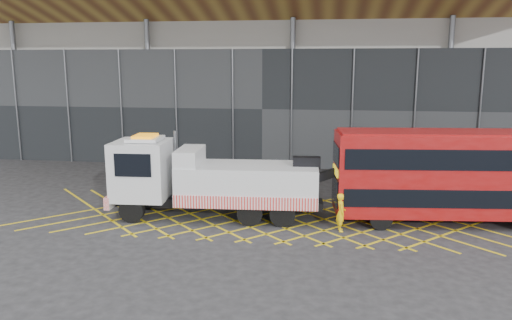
# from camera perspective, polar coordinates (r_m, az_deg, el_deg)

# --- Properties ---
(ground_plane) EXTENTS (120.00, 120.00, 0.00)m
(ground_plane) POSITION_cam_1_polar(r_m,az_deg,el_deg) (24.18, -7.61, -6.07)
(ground_plane) COLOR #242426
(road_markings) EXTENTS (24.76, 7.16, 0.01)m
(road_markings) POSITION_cam_1_polar(r_m,az_deg,el_deg) (23.43, 1.91, -6.52)
(road_markings) COLOR yellow
(road_markings) RESTS_ON ground_plane
(construction_building) EXTENTS (55.00, 23.97, 18.00)m
(construction_building) POSITION_cam_1_polar(r_m,az_deg,el_deg) (40.90, 1.95, 13.69)
(construction_building) COLOR #969590
(construction_building) RESTS_ON ground_plane
(recovery_truck) EXTENTS (11.23, 3.15, 3.90)m
(recovery_truck) POSITION_cam_1_polar(r_m,az_deg,el_deg) (23.09, -5.59, -2.20)
(recovery_truck) COLOR black
(recovery_truck) RESTS_ON ground_plane
(bus_towed) EXTENTS (10.43, 3.38, 4.17)m
(bus_towed) POSITION_cam_1_polar(r_m,az_deg,el_deg) (23.59, 21.53, -1.38)
(bus_towed) COLOR maroon
(bus_towed) RESTS_ON ground_plane
(worker) EXTENTS (0.48, 0.65, 1.65)m
(worker) POSITION_cam_1_polar(r_m,az_deg,el_deg) (21.63, 9.68, -5.91)
(worker) COLOR yellow
(worker) RESTS_ON ground_plane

